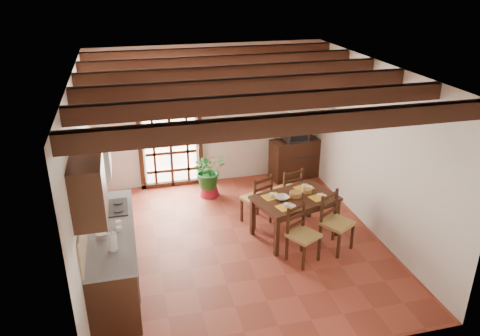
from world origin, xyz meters
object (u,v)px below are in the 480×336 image
object	(u,v)px
sideboard	(294,159)
pendant_lamp	(297,113)
dining_table	(295,202)
chair_near_right	(336,232)
kitchen_counter	(113,256)
chair_far_left	(257,207)
potted_plant	(209,169)
crt_tv	(296,131)
chair_far_right	(287,199)
chair_near_left	(302,244)

from	to	relation	value
sideboard	pendant_lamp	size ratio (longest dim) A/B	1.17
dining_table	chair_near_right	distance (m)	0.80
kitchen_counter	chair_far_left	world-z (taller)	kitchen_counter
potted_plant	chair_far_left	bearing A→B (deg)	-63.54
dining_table	chair_far_left	distance (m)	0.80
crt_tv	potted_plant	world-z (taller)	potted_plant
chair_near_right	potted_plant	distance (m)	2.81
chair_far_left	potted_plant	xyz separation A→B (m)	(-0.60, 1.22, 0.28)
chair_far_left	potted_plant	distance (m)	1.39
chair_near_right	sideboard	distance (m)	2.76
chair_far_left	dining_table	bearing A→B (deg)	107.27
chair_near_right	pendant_lamp	size ratio (longest dim) A/B	1.11
chair_far_right	chair_near_left	bearing A→B (deg)	65.16
chair_near_right	chair_near_left	bearing A→B (deg)	165.52
kitchen_counter	chair_near_left	distance (m)	2.76
kitchen_counter	potted_plant	world-z (taller)	potted_plant
chair_far_left	crt_tv	world-z (taller)	crt_tv
kitchen_counter	potted_plant	bearing A→B (deg)	53.24
chair_near_left	chair_near_right	xyz separation A→B (m)	(0.62, 0.17, 0.01)
kitchen_counter	dining_table	xyz separation A→B (m)	(2.89, 0.64, 0.14)
chair_near_left	sideboard	size ratio (longest dim) A/B	0.91
chair_far_left	sideboard	xyz separation A→B (m)	(1.29, 1.64, 0.13)
chair_near_left	chair_near_right	distance (m)	0.65
sideboard	pendant_lamp	bearing A→B (deg)	-120.21
kitchen_counter	chair_far_left	bearing A→B (deg)	26.32
crt_tv	chair_near_left	bearing A→B (deg)	-109.29
chair_far_right	pendant_lamp	distance (m)	1.90
chair_far_right	crt_tv	bearing A→B (deg)	-128.92
kitchen_counter	dining_table	bearing A→B (deg)	12.47
chair_far_left	sideboard	world-z (taller)	chair_far_left
dining_table	potted_plant	bearing A→B (deg)	106.10
chair_near_right	sideboard	size ratio (longest dim) A/B	0.95
chair_near_right	chair_far_right	xyz separation A→B (m)	(-0.35, 1.27, -0.01)
chair_near_left	kitchen_counter	bearing A→B (deg)	150.09
chair_near_right	pendant_lamp	xyz separation A→B (m)	(-0.49, 0.65, 1.79)
potted_plant	pendant_lamp	world-z (taller)	pendant_lamp
chair_near_right	dining_table	bearing A→B (deg)	101.32
chair_near_right	sideboard	xyz separation A→B (m)	(0.31, 2.74, 0.13)
kitchen_counter	chair_far_right	distance (m)	3.32
chair_far_right	pendant_lamp	xyz separation A→B (m)	(-0.13, -0.62, 1.79)
chair_far_left	chair_far_right	size ratio (longest dim) A/B	1.01
dining_table	pendant_lamp	size ratio (longest dim) A/B	1.74
dining_table	potted_plant	xyz separation A→B (m)	(-1.09, 1.76, -0.04)
crt_tv	sideboard	bearing A→B (deg)	88.57
chair_far_left	pendant_lamp	bearing A→B (deg)	113.02
kitchen_counter	chair_far_left	xyz separation A→B (m)	(2.40, 1.19, -0.18)
dining_table	chair_near_left	bearing A→B (deg)	-116.28
chair_near_right	chair_far_left	xyz separation A→B (m)	(-0.97, 1.10, -0.00)
chair_near_left	pendant_lamp	bearing A→B (deg)	52.50
pendant_lamp	chair_near_right	bearing A→B (deg)	-53.19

